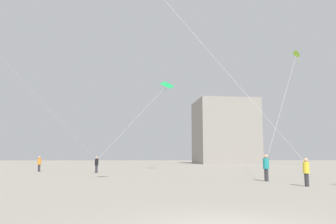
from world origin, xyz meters
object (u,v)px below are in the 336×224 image
at_px(person_in_black, 97,164).
at_px(building_centre_hall, 225,132).
at_px(person_in_yellow, 306,171).
at_px(person_in_teal, 266,166).
at_px(person_in_orange, 39,163).
at_px(kite_lime_diamond, 296,57).
at_px(kite_emerald_delta, 166,86).

height_order(person_in_black, building_centre_hall, building_centre_hall).
bearing_deg(building_centre_hall, person_in_yellow, -99.06).
relative_size(person_in_teal, person_in_yellow, 1.14).
distance_m(person_in_yellow, person_in_orange, 29.25).
bearing_deg(building_centre_hall, person_in_orange, -126.80).
height_order(person_in_yellow, person_in_black, person_in_black).
bearing_deg(person_in_orange, kite_lime_diamond, -87.05).
xyz_separation_m(person_in_yellow, kite_emerald_delta, (-6.71, 21.26, 9.34)).
xyz_separation_m(person_in_black, person_in_orange, (-6.85, 3.24, 0.02)).
distance_m(person_in_teal, person_in_orange, 25.88).
height_order(person_in_teal, building_centre_hall, building_centre_hall).
height_order(person_in_black, kite_emerald_delta, kite_emerald_delta).
bearing_deg(person_in_teal, kite_emerald_delta, 84.40).
distance_m(person_in_black, person_in_orange, 7.58).
bearing_deg(kite_emerald_delta, person_in_teal, -71.02).
relative_size(person_in_teal, person_in_orange, 1.05).
xyz_separation_m(person_in_black, building_centre_hall, (24.08, 44.58, 6.66)).
bearing_deg(kite_emerald_delta, person_in_black, -150.63).
distance_m(person_in_teal, person_in_black, 18.58).
relative_size(person_in_yellow, building_centre_hall, 0.11).
distance_m(person_in_yellow, building_centre_hall, 62.74).
relative_size(person_in_orange, kite_lime_diamond, 0.17).
bearing_deg(person_in_orange, person_in_yellow, -112.06).
distance_m(person_in_teal, person_in_yellow, 4.25).
bearing_deg(person_in_black, kite_lime_diamond, -75.30).
height_order(kite_lime_diamond, building_centre_hall, building_centre_hall).
height_order(person_in_yellow, building_centre_hall, building_centre_hall).
relative_size(person_in_black, kite_lime_diamond, 0.16).
distance_m(person_in_black, kite_emerald_delta, 12.69).
relative_size(person_in_yellow, person_in_black, 0.94).
bearing_deg(person_in_yellow, kite_lime_diamond, 140.30).
relative_size(person_in_orange, kite_emerald_delta, 0.18).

